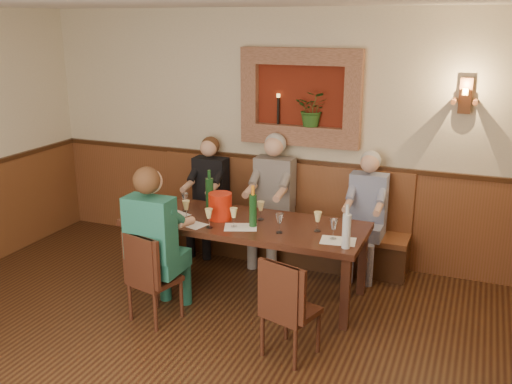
% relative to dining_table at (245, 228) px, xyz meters
% --- Properties ---
extents(room_shell, '(6.04, 6.04, 2.82)m').
position_rel_dining_table_xyz_m(room_shell, '(0.00, -1.85, 1.21)').
color(room_shell, beige).
rests_on(room_shell, ground).
extents(wainscoting, '(6.02, 6.02, 1.15)m').
position_rel_dining_table_xyz_m(wainscoting, '(0.00, -1.85, -0.09)').
color(wainscoting, brown).
rests_on(wainscoting, ground).
extents(wall_niche, '(1.36, 0.30, 1.06)m').
position_rel_dining_table_xyz_m(wall_niche, '(0.24, 1.09, 1.13)').
color(wall_niche, '#631B0E').
rests_on(wall_niche, ground).
extents(wall_sconce, '(0.25, 0.20, 0.35)m').
position_rel_dining_table_xyz_m(wall_sconce, '(1.90, 1.08, 1.27)').
color(wall_sconce, brown).
rests_on(wall_sconce, ground).
extents(dining_table, '(2.40, 0.90, 0.75)m').
position_rel_dining_table_xyz_m(dining_table, '(0.00, 0.00, 0.00)').
color(dining_table, '#3A1C11').
rests_on(dining_table, ground).
extents(bench, '(3.00, 0.45, 1.11)m').
position_rel_dining_table_xyz_m(bench, '(0.00, 0.94, -0.35)').
color(bench, '#381E0F').
rests_on(bench, ground).
extents(chair_near_left, '(0.47, 0.47, 0.87)m').
position_rel_dining_table_xyz_m(chair_near_left, '(-0.54, -0.86, -0.42)').
color(chair_near_left, '#3A1C11').
rests_on(chair_near_left, ground).
extents(chair_near_right, '(0.48, 0.48, 0.87)m').
position_rel_dining_table_xyz_m(chair_near_right, '(0.80, -0.96, -0.42)').
color(chair_near_right, '#3A1C11').
rests_on(chair_near_right, ground).
extents(person_bench_left, '(0.40, 0.49, 1.37)m').
position_rel_dining_table_xyz_m(person_bench_left, '(-0.83, 0.84, -0.11)').
color(person_bench_left, black).
rests_on(person_bench_left, ground).
extents(person_bench_mid, '(0.44, 0.54, 1.47)m').
position_rel_dining_table_xyz_m(person_bench_mid, '(-0.03, 0.84, -0.07)').
color(person_bench_mid, '#524B4B').
rests_on(person_bench_mid, ground).
extents(person_bench_right, '(0.39, 0.48, 1.36)m').
position_rel_dining_table_xyz_m(person_bench_right, '(1.04, 0.84, -0.12)').
color(person_bench_right, navy).
rests_on(person_bench_right, ground).
extents(person_chair_front, '(0.44, 0.53, 1.46)m').
position_rel_dining_table_xyz_m(person_chair_front, '(-0.54, -0.78, -0.07)').
color(person_chair_front, '#16444F').
rests_on(person_chair_front, ground).
extents(spittoon_bucket, '(0.25, 0.25, 0.27)m').
position_rel_dining_table_xyz_m(spittoon_bucket, '(-0.25, -0.02, 0.21)').
color(spittoon_bucket, red).
rests_on(spittoon_bucket, dining_table).
extents(wine_bottle_green_a, '(0.09, 0.09, 0.41)m').
position_rel_dining_table_xyz_m(wine_bottle_green_a, '(0.13, -0.10, 0.24)').
color(wine_bottle_green_a, '#19471E').
rests_on(wine_bottle_green_a, dining_table).
extents(wine_bottle_green_b, '(0.11, 0.11, 0.43)m').
position_rel_dining_table_xyz_m(wine_bottle_green_b, '(-0.48, 0.19, 0.26)').
color(wine_bottle_green_b, '#19471E').
rests_on(wine_bottle_green_b, dining_table).
extents(water_bottle, '(0.10, 0.10, 0.40)m').
position_rel_dining_table_xyz_m(water_bottle, '(1.09, -0.30, 0.24)').
color(water_bottle, silver).
rests_on(water_bottle, dining_table).
extents(tasting_sheet_a, '(0.31, 0.27, 0.00)m').
position_rel_dining_table_xyz_m(tasting_sheet_a, '(-0.73, -0.07, 0.08)').
color(tasting_sheet_a, white).
rests_on(tasting_sheet_a, dining_table).
extents(tasting_sheet_b, '(0.37, 0.32, 0.00)m').
position_rel_dining_table_xyz_m(tasting_sheet_b, '(0.03, -0.17, 0.08)').
color(tasting_sheet_b, white).
rests_on(tasting_sheet_b, dining_table).
extents(tasting_sheet_c, '(0.34, 0.26, 0.00)m').
position_rel_dining_table_xyz_m(tasting_sheet_c, '(0.99, -0.17, 0.08)').
color(tasting_sheet_c, white).
rests_on(tasting_sheet_c, dining_table).
extents(tasting_sheet_d, '(0.30, 0.25, 0.00)m').
position_rel_dining_table_xyz_m(tasting_sheet_d, '(-0.44, -0.28, 0.08)').
color(tasting_sheet_d, white).
rests_on(tasting_sheet_d, dining_table).
extents(wine_glass_0, '(0.08, 0.08, 0.19)m').
position_rel_dining_table_xyz_m(wine_glass_0, '(-0.03, -0.19, 0.17)').
color(wine_glass_0, '#FFEC98').
rests_on(wine_glass_0, dining_table).
extents(wine_glass_1, '(0.08, 0.08, 0.19)m').
position_rel_dining_table_xyz_m(wine_glass_1, '(-0.25, -0.29, 0.17)').
color(wine_glass_1, '#FFEC98').
rests_on(wine_glass_1, dining_table).
extents(wine_glass_2, '(0.08, 0.08, 0.19)m').
position_rel_dining_table_xyz_m(wine_glass_2, '(0.13, 0.10, 0.17)').
color(wine_glass_2, '#FFEC98').
rests_on(wine_glass_2, dining_table).
extents(wine_glass_3, '(0.08, 0.08, 0.19)m').
position_rel_dining_table_xyz_m(wine_glass_3, '(0.74, 0.00, 0.17)').
color(wine_glass_3, '#FFEC98').
rests_on(wine_glass_3, dining_table).
extents(wine_glass_4, '(0.08, 0.08, 0.19)m').
position_rel_dining_table_xyz_m(wine_glass_4, '(-0.57, -0.15, 0.17)').
color(wine_glass_4, '#FFEC98').
rests_on(wine_glass_4, dining_table).
extents(wine_glass_5, '(0.08, 0.08, 0.19)m').
position_rel_dining_table_xyz_m(wine_glass_5, '(-0.90, -0.18, 0.17)').
color(wine_glass_5, '#FFEC98').
rests_on(wine_glass_5, dining_table).
extents(wine_glass_6, '(0.08, 0.08, 0.19)m').
position_rel_dining_table_xyz_m(wine_glass_6, '(0.93, -0.15, 0.17)').
color(wine_glass_6, white).
rests_on(wine_glass_6, dining_table).
extents(wine_glass_7, '(0.08, 0.08, 0.19)m').
position_rel_dining_table_xyz_m(wine_glass_7, '(-0.70, 0.06, 0.17)').
color(wine_glass_7, white).
rests_on(wine_glass_7, dining_table).
extents(wine_glass_8, '(0.08, 0.08, 0.19)m').
position_rel_dining_table_xyz_m(wine_glass_8, '(0.43, -0.18, 0.17)').
color(wine_glass_8, white).
rests_on(wine_glass_8, dining_table).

